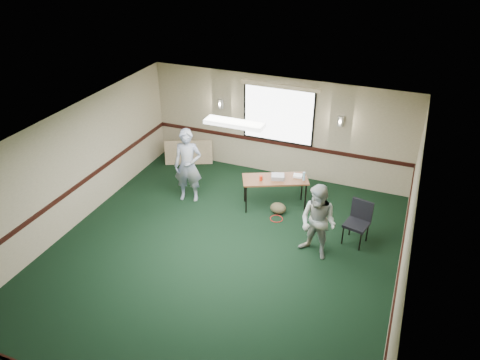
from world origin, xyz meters
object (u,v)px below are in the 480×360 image
at_px(folding_table, 275,181).
at_px(person_left, 188,166).
at_px(projector, 278,177).
at_px(conference_chair, 359,219).
at_px(person_right, 318,222).

bearing_deg(folding_table, person_left, 167.47).
bearing_deg(person_left, folding_table, -2.47).
xyz_separation_m(projector, conference_chair, (2.03, -0.67, -0.25)).
bearing_deg(conference_chair, folding_table, 175.76).
relative_size(folding_table, projector, 5.51).
distance_m(folding_table, person_left, 2.13).
distance_m(folding_table, projector, 0.12).
xyz_separation_m(folding_table, projector, (0.05, 0.02, 0.11)).
height_order(conference_chair, person_right, person_right).
xyz_separation_m(person_left, person_right, (3.44, -1.02, -0.11)).
bearing_deg(person_left, conference_chair, -17.52).
height_order(projector, person_left, person_left).
xyz_separation_m(projector, person_left, (-2.12, -0.47, 0.12)).
height_order(folding_table, conference_chair, conference_chair).
xyz_separation_m(folding_table, person_left, (-2.07, -0.45, 0.22)).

